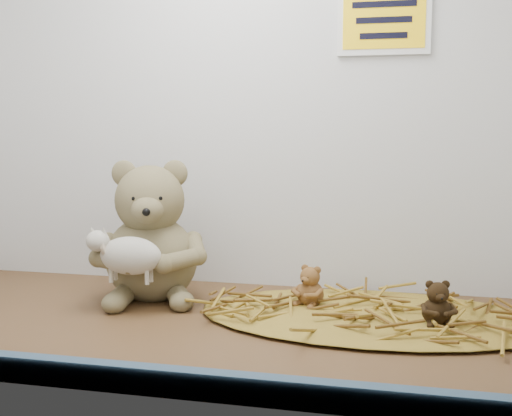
% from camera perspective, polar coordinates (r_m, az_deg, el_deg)
% --- Properties ---
extents(alcove_shell, '(1.20, 0.60, 0.90)m').
position_cam_1_polar(alcove_shell, '(1.18, -4.23, 12.49)').
color(alcove_shell, '#443117').
rests_on(alcove_shell, ground).
extents(front_rail, '(1.19, 0.02, 0.04)m').
position_cam_1_polar(front_rail, '(0.88, -11.36, -14.55)').
color(front_rail, '#3D5876').
rests_on(front_rail, shelf_floor).
extents(straw_bed, '(0.62, 0.36, 0.01)m').
position_cam_1_polar(straw_bed, '(1.18, 10.11, -9.40)').
color(straw_bed, brown).
rests_on(straw_bed, shelf_floor).
extents(main_teddy, '(0.28, 0.29, 0.28)m').
position_cam_1_polar(main_teddy, '(1.29, -9.35, -1.94)').
color(main_teddy, olive).
rests_on(main_teddy, shelf_floor).
extents(toy_lamb, '(0.15, 0.09, 0.10)m').
position_cam_1_polar(toy_lamb, '(1.20, -11.09, -4.19)').
color(toy_lamb, beige).
rests_on(toy_lamb, main_teddy).
extents(mini_teddy_tan, '(0.08, 0.08, 0.08)m').
position_cam_1_polar(mini_teddy_tan, '(1.21, 4.86, -6.73)').
color(mini_teddy_tan, brown).
rests_on(mini_teddy_tan, straw_bed).
extents(mini_teddy_brown, '(0.07, 0.08, 0.08)m').
position_cam_1_polar(mini_teddy_brown, '(1.14, 15.82, -7.93)').
color(mini_teddy_brown, black).
rests_on(mini_teddy_brown, straw_bed).
extents(wall_sign, '(0.16, 0.01, 0.11)m').
position_cam_1_polar(wall_sign, '(1.34, 11.30, 16.04)').
color(wall_sign, yellow).
rests_on(wall_sign, back_wall).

